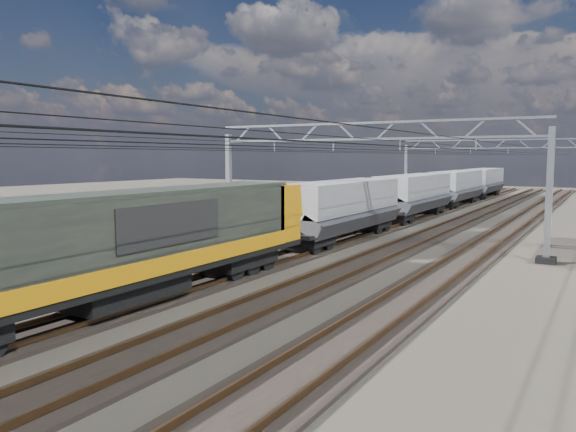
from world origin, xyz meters
The scene contains 14 objects.
ground centered at (0.00, 0.00, 0.00)m, with size 160.00×160.00×0.00m, color #2B2520.
track_outer_west centered at (-6.00, 0.00, 0.07)m, with size 2.60×140.00×0.30m.
track_loco centered at (-2.00, 0.00, 0.07)m, with size 2.60×140.00×0.30m.
track_inner_east centered at (2.00, 0.00, 0.07)m, with size 2.60×140.00×0.30m.
track_outer_east centered at (6.00, 0.00, 0.07)m, with size 2.60×140.00×0.30m.
catenary_gantry_mid centered at (0.00, 4.00, 3.91)m, with size 19.90×0.90×7.11m.
catenary_gantry_far centered at (0.00, 40.00, 3.91)m, with size 19.90×0.90×7.11m.
overhead_wires centered at (0.00, 8.00, 5.75)m, with size 12.03×140.00×0.53m.
locomotive centered at (-2.00, -12.37, 2.33)m, with size 2.76×21.10×3.62m.
hopper_wagon_lead centered at (-2.00, 5.33, 2.23)m, with size 3.38×13.00×3.25m.
hopper_wagon_mid centered at (-2.00, 19.53, 2.23)m, with size 3.38×13.00×3.25m.
hopper_wagon_third centered at (-2.00, 33.73, 2.23)m, with size 3.38×13.00×3.25m.
hopper_wagon_fourth centered at (-2.00, 47.93, 2.23)m, with size 3.38×13.00×3.25m.
trackside_cabinet centered at (-8.26, -10.54, 0.79)m, with size 0.38×0.31×1.06m.
Camera 1 is at (12.12, -25.63, 5.14)m, focal length 35.00 mm.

